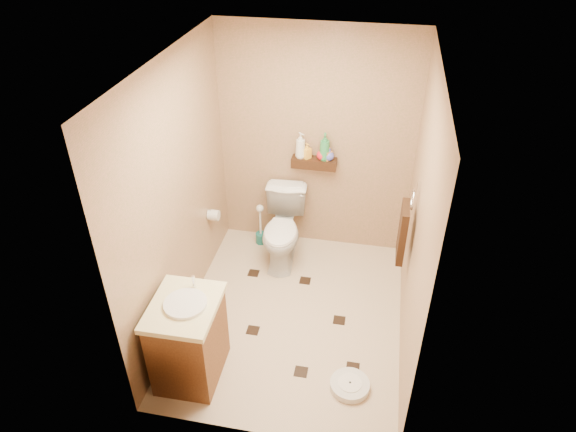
# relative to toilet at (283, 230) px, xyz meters

# --- Properties ---
(ground) EXTENTS (2.50, 2.50, 0.00)m
(ground) POSITION_rel_toilet_xyz_m (0.26, -0.83, -0.38)
(ground) COLOR #BFA78C
(ground) RESTS_ON ground
(wall_back) EXTENTS (2.00, 0.04, 2.40)m
(wall_back) POSITION_rel_toilet_xyz_m (0.26, 0.42, 0.82)
(wall_back) COLOR #A97C60
(wall_back) RESTS_ON ground
(wall_front) EXTENTS (2.00, 0.04, 2.40)m
(wall_front) POSITION_rel_toilet_xyz_m (0.26, -2.08, 0.82)
(wall_front) COLOR #A97C60
(wall_front) RESTS_ON ground
(wall_left) EXTENTS (0.04, 2.50, 2.40)m
(wall_left) POSITION_rel_toilet_xyz_m (-0.74, -0.83, 0.82)
(wall_left) COLOR #A97C60
(wall_left) RESTS_ON ground
(wall_right) EXTENTS (0.04, 2.50, 2.40)m
(wall_right) POSITION_rel_toilet_xyz_m (1.26, -0.83, 0.82)
(wall_right) COLOR #A97C60
(wall_right) RESTS_ON ground
(ceiling) EXTENTS (2.00, 2.50, 0.02)m
(ceiling) POSITION_rel_toilet_xyz_m (0.26, -0.83, 2.02)
(ceiling) COLOR silver
(ceiling) RESTS_ON wall_back
(wall_shelf) EXTENTS (0.46, 0.14, 0.10)m
(wall_shelf) POSITION_rel_toilet_xyz_m (0.26, 0.34, 0.64)
(wall_shelf) COLOR #3B1F10
(wall_shelf) RESTS_ON wall_back
(floor_accents) EXTENTS (1.24, 1.27, 0.01)m
(floor_accents) POSITION_rel_toilet_xyz_m (0.33, -0.89, -0.38)
(floor_accents) COLOR black
(floor_accents) RESTS_ON ground
(toilet) EXTENTS (0.48, 0.78, 0.77)m
(toilet) POSITION_rel_toilet_xyz_m (0.00, 0.00, 0.00)
(toilet) COLOR white
(toilet) RESTS_ON ground
(vanity) EXTENTS (0.52, 0.63, 0.88)m
(vanity) POSITION_rel_toilet_xyz_m (-0.44, -1.63, 0.01)
(vanity) COLOR brown
(vanity) RESTS_ON ground
(bathroom_scale) EXTENTS (0.40, 0.40, 0.06)m
(bathroom_scale) POSITION_rel_toilet_xyz_m (0.87, -1.55, -0.35)
(bathroom_scale) COLOR silver
(bathroom_scale) RESTS_ON ground
(toilet_brush) EXTENTS (0.11, 0.11, 0.50)m
(toilet_brush) POSITION_rel_toilet_xyz_m (-0.30, 0.24, -0.21)
(toilet_brush) COLOR #19655F
(toilet_brush) RESTS_ON ground
(towel_ring) EXTENTS (0.12, 0.30, 0.76)m
(towel_ring) POSITION_rel_toilet_xyz_m (1.17, -0.58, 0.56)
(towel_ring) COLOR silver
(towel_ring) RESTS_ON wall_right
(toilet_paper) EXTENTS (0.12, 0.11, 0.12)m
(toilet_paper) POSITION_rel_toilet_xyz_m (-0.68, -0.18, 0.22)
(toilet_paper) COLOR silver
(toilet_paper) RESTS_ON wall_left
(bottle_a) EXTENTS (0.15, 0.15, 0.27)m
(bottle_a) POSITION_rel_toilet_xyz_m (0.12, 0.34, 0.82)
(bottle_a) COLOR silver
(bottle_a) RESTS_ON wall_shelf
(bottle_b) EXTENTS (0.10, 0.10, 0.16)m
(bottle_b) POSITION_rel_toilet_xyz_m (0.18, 0.34, 0.77)
(bottle_b) COLOR yellow
(bottle_b) RESTS_ON wall_shelf
(bottle_c) EXTENTS (0.15, 0.15, 0.14)m
(bottle_c) POSITION_rel_toilet_xyz_m (0.34, 0.34, 0.76)
(bottle_c) COLOR red
(bottle_c) RESTS_ON wall_shelf
(bottle_d) EXTENTS (0.12, 0.12, 0.29)m
(bottle_d) POSITION_rel_toilet_xyz_m (0.36, 0.34, 0.83)
(bottle_d) COLOR #2E8A49
(bottle_d) RESTS_ON wall_shelf
(bottle_e) EXTENTS (0.09, 0.09, 0.15)m
(bottle_e) POSITION_rel_toilet_xyz_m (0.40, 0.34, 0.76)
(bottle_e) COLOR #D58247
(bottle_e) RESTS_ON wall_shelf
(bottle_f) EXTENTS (0.15, 0.15, 0.13)m
(bottle_f) POSITION_rel_toilet_xyz_m (0.41, 0.34, 0.75)
(bottle_f) COLOR #515BCC
(bottle_f) RESTS_ON wall_shelf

